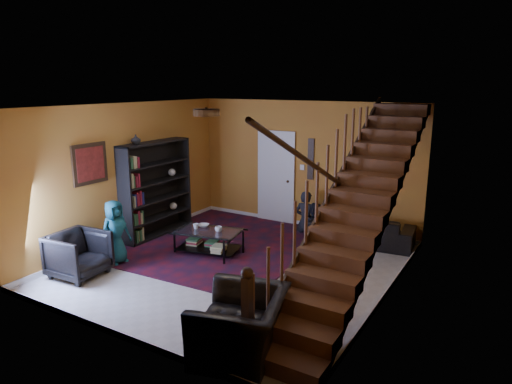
% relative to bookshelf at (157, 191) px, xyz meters
% --- Properties ---
extents(floor, '(5.50, 5.50, 0.00)m').
position_rel_bookshelf_xyz_m(floor, '(2.40, -0.60, -0.96)').
color(floor, beige).
rests_on(floor, ground).
extents(room, '(5.50, 5.50, 5.50)m').
position_rel_bookshelf_xyz_m(room, '(1.07, 0.73, -0.91)').
color(room, '#BB8329').
rests_on(room, ground).
extents(staircase, '(0.95, 5.02, 3.18)m').
position_rel_bookshelf_xyz_m(staircase, '(4.53, -0.60, 0.43)').
color(staircase, brown).
rests_on(staircase, floor).
extents(bookshelf, '(0.35, 1.80, 2.00)m').
position_rel_bookshelf_xyz_m(bookshelf, '(0.00, 0.00, 0.00)').
color(bookshelf, black).
rests_on(bookshelf, floor).
extents(door, '(0.82, 0.05, 2.05)m').
position_rel_bookshelf_xyz_m(door, '(1.70, 2.12, 0.06)').
color(door, silver).
rests_on(door, floor).
extents(framed_picture, '(0.04, 0.74, 0.74)m').
position_rel_bookshelf_xyz_m(framed_picture, '(-0.17, -1.50, 0.79)').
color(framed_picture, maroon).
rests_on(framed_picture, room).
extents(wall_hanging, '(0.14, 0.03, 0.90)m').
position_rel_bookshelf_xyz_m(wall_hanging, '(2.55, 2.13, 0.59)').
color(wall_hanging, black).
rests_on(wall_hanging, room).
extents(ceiling_fixture, '(0.40, 0.40, 0.10)m').
position_rel_bookshelf_xyz_m(ceiling_fixture, '(2.40, -1.40, 1.78)').
color(ceiling_fixture, '#3F2814').
rests_on(ceiling_fixture, room).
extents(rug, '(3.90, 4.41, 0.02)m').
position_rel_bookshelf_xyz_m(rug, '(1.37, 0.36, -0.95)').
color(rug, '#4C0D17').
rests_on(rug, floor).
extents(sofa, '(2.10, 0.99, 0.59)m').
position_rel_bookshelf_xyz_m(sofa, '(3.90, 1.70, -0.67)').
color(sofa, black).
rests_on(sofa, floor).
extents(armchair_left, '(0.89, 0.87, 0.76)m').
position_rel_bookshelf_xyz_m(armchair_left, '(0.35, -2.30, -0.58)').
color(armchair_left, black).
rests_on(armchair_left, floor).
extents(armchair_right, '(1.29, 1.39, 0.75)m').
position_rel_bookshelf_xyz_m(armchair_right, '(3.90, -2.83, -0.59)').
color(armchair_right, black).
rests_on(armchair_right, floor).
extents(person_adult_a, '(0.51, 0.35, 1.37)m').
position_rel_bookshelf_xyz_m(person_adult_a, '(2.64, 1.75, -0.73)').
color(person_adult_a, black).
rests_on(person_adult_a, sofa).
extents(person_adult_b, '(0.59, 0.48, 1.14)m').
position_rel_bookshelf_xyz_m(person_adult_b, '(2.84, 1.75, -0.84)').
color(person_adult_b, black).
rests_on(person_adult_b, sofa).
extents(person_child, '(0.44, 0.61, 1.17)m').
position_rel_bookshelf_xyz_m(person_child, '(0.45, -1.58, -0.38)').
color(person_child, '#17575A').
rests_on(person_child, armchair_left).
extents(coffee_table, '(1.32, 0.94, 0.46)m').
position_rel_bookshelf_xyz_m(coffee_table, '(1.60, -0.35, -0.70)').
color(coffee_table, black).
rests_on(coffee_table, floor).
extents(cup_a, '(0.17, 0.17, 0.10)m').
position_rel_bookshelf_xyz_m(cup_a, '(1.80, -0.32, -0.45)').
color(cup_a, '#999999').
rests_on(cup_a, coffee_table).
extents(cup_b, '(0.11, 0.11, 0.10)m').
position_rel_bookshelf_xyz_m(cup_b, '(1.33, -0.40, -0.46)').
color(cup_b, '#999999').
rests_on(cup_b, coffee_table).
extents(bowl, '(0.27, 0.27, 0.05)m').
position_rel_bookshelf_xyz_m(bowl, '(1.38, -0.21, -0.48)').
color(bowl, '#999999').
rests_on(bowl, coffee_table).
extents(vase, '(0.18, 0.18, 0.19)m').
position_rel_bookshelf_xyz_m(vase, '(-0.00, -0.50, 1.13)').
color(vase, '#999999').
rests_on(vase, bookshelf).
extents(popcorn_bucket, '(0.17, 0.17, 0.17)m').
position_rel_bookshelf_xyz_m(popcorn_bucket, '(0.30, -1.72, -0.86)').
color(popcorn_bucket, red).
rests_on(popcorn_bucket, rug).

